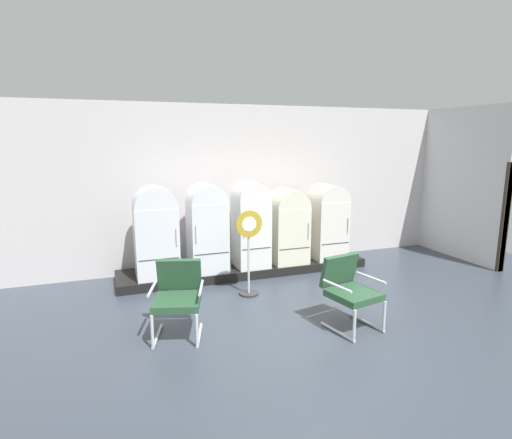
{
  "coord_description": "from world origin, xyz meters",
  "views": [
    {
      "loc": [
        -2.39,
        -4.18,
        2.51
      ],
      "look_at": [
        0.12,
        2.75,
        1.08
      ],
      "focal_mm": 29.0,
      "sensor_mm": 36.0,
      "label": 1
    }
  ],
  "objects_px": {
    "refrigerator_0": "(156,230)",
    "sign_stand": "(249,255)",
    "refrigerator_2": "(251,222)",
    "armchair_left": "(178,294)",
    "refrigerator_3": "(288,224)",
    "refrigerator_1": "(207,225)",
    "refrigerator_4": "(327,219)",
    "armchair_right": "(349,288)"
  },
  "relations": [
    {
      "from": "refrigerator_0",
      "to": "refrigerator_1",
      "type": "distance_m",
      "value": 0.9
    },
    {
      "from": "refrigerator_2",
      "to": "refrigerator_3",
      "type": "distance_m",
      "value": 0.77
    },
    {
      "from": "refrigerator_1",
      "to": "armchair_left",
      "type": "bearing_deg",
      "value": -113.34
    },
    {
      "from": "refrigerator_2",
      "to": "armchair_left",
      "type": "distance_m",
      "value": 2.66
    },
    {
      "from": "refrigerator_4",
      "to": "armchair_left",
      "type": "height_order",
      "value": "refrigerator_4"
    },
    {
      "from": "refrigerator_3",
      "to": "refrigerator_4",
      "type": "distance_m",
      "value": 0.86
    },
    {
      "from": "refrigerator_2",
      "to": "armchair_left",
      "type": "bearing_deg",
      "value": -130.23
    },
    {
      "from": "refrigerator_2",
      "to": "refrigerator_3",
      "type": "relative_size",
      "value": 1.12
    },
    {
      "from": "refrigerator_4",
      "to": "refrigerator_2",
      "type": "bearing_deg",
      "value": -179.43
    },
    {
      "from": "refrigerator_0",
      "to": "refrigerator_4",
      "type": "height_order",
      "value": "refrigerator_0"
    },
    {
      "from": "refrigerator_1",
      "to": "armchair_left",
      "type": "relative_size",
      "value": 1.64
    },
    {
      "from": "refrigerator_2",
      "to": "refrigerator_3",
      "type": "bearing_deg",
      "value": 1.88
    },
    {
      "from": "refrigerator_2",
      "to": "refrigerator_4",
      "type": "distance_m",
      "value": 1.62
    },
    {
      "from": "armchair_right",
      "to": "sign_stand",
      "type": "distance_m",
      "value": 1.8
    },
    {
      "from": "refrigerator_1",
      "to": "armchair_right",
      "type": "height_order",
      "value": "refrigerator_1"
    },
    {
      "from": "refrigerator_4",
      "to": "armchair_right",
      "type": "relative_size",
      "value": 1.53
    },
    {
      "from": "refrigerator_2",
      "to": "refrigerator_3",
      "type": "height_order",
      "value": "refrigerator_2"
    },
    {
      "from": "refrigerator_0",
      "to": "refrigerator_3",
      "type": "distance_m",
      "value": 2.49
    },
    {
      "from": "refrigerator_4",
      "to": "sign_stand",
      "type": "relative_size",
      "value": 1.05
    },
    {
      "from": "armchair_left",
      "to": "armchair_right",
      "type": "relative_size",
      "value": 1.0
    },
    {
      "from": "refrigerator_0",
      "to": "sign_stand",
      "type": "distance_m",
      "value": 1.7
    },
    {
      "from": "refrigerator_4",
      "to": "refrigerator_3",
      "type": "bearing_deg",
      "value": 179.41
    },
    {
      "from": "refrigerator_1",
      "to": "refrigerator_0",
      "type": "bearing_deg",
      "value": -178.84
    },
    {
      "from": "refrigerator_0",
      "to": "refrigerator_2",
      "type": "distance_m",
      "value": 1.73
    },
    {
      "from": "refrigerator_2",
      "to": "refrigerator_0",
      "type": "bearing_deg",
      "value": -179.74
    },
    {
      "from": "armchair_right",
      "to": "sign_stand",
      "type": "relative_size",
      "value": 0.69
    },
    {
      "from": "refrigerator_0",
      "to": "armchair_left",
      "type": "relative_size",
      "value": 1.63
    },
    {
      "from": "refrigerator_1",
      "to": "armchair_right",
      "type": "bearing_deg",
      "value": -62.5
    },
    {
      "from": "refrigerator_3",
      "to": "refrigerator_0",
      "type": "bearing_deg",
      "value": -179.25
    },
    {
      "from": "refrigerator_0",
      "to": "armchair_left",
      "type": "bearing_deg",
      "value": -89.04
    },
    {
      "from": "armchair_left",
      "to": "armchair_right",
      "type": "height_order",
      "value": "same"
    },
    {
      "from": "refrigerator_1",
      "to": "armchair_left",
      "type": "xyz_separation_m",
      "value": [
        -0.87,
        -2.01,
        -0.45
      ]
    },
    {
      "from": "refrigerator_0",
      "to": "sign_stand",
      "type": "height_order",
      "value": "refrigerator_0"
    },
    {
      "from": "refrigerator_3",
      "to": "armchair_right",
      "type": "bearing_deg",
      "value": -95.49
    },
    {
      "from": "refrigerator_0",
      "to": "refrigerator_1",
      "type": "relative_size",
      "value": 1.0
    },
    {
      "from": "refrigerator_3",
      "to": "sign_stand",
      "type": "height_order",
      "value": "refrigerator_3"
    },
    {
      "from": "armchair_right",
      "to": "refrigerator_3",
      "type": "bearing_deg",
      "value": 84.51
    },
    {
      "from": "refrigerator_2",
      "to": "armchair_right",
      "type": "distance_m",
      "value": 2.65
    },
    {
      "from": "refrigerator_0",
      "to": "refrigerator_1",
      "type": "bearing_deg",
      "value": 1.16
    },
    {
      "from": "refrigerator_1",
      "to": "refrigerator_3",
      "type": "xyz_separation_m",
      "value": [
        1.58,
        0.01,
        -0.09
      ]
    },
    {
      "from": "armchair_right",
      "to": "refrigerator_2",
      "type": "bearing_deg",
      "value": 101.29
    },
    {
      "from": "refrigerator_3",
      "to": "armchair_left",
      "type": "xyz_separation_m",
      "value": [
        -2.45,
        -2.03,
        -0.36
      ]
    }
  ]
}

